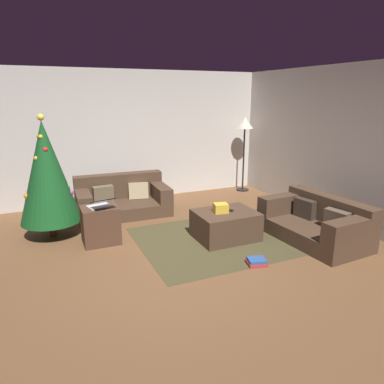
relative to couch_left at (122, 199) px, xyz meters
name	(u,v)px	position (x,y,z in m)	size (l,w,h in m)	color
ground_plane	(175,261)	(0.16, -2.25, -0.26)	(6.40, 6.40, 0.00)	brown
rear_partition	(117,137)	(0.16, 0.89, 1.04)	(6.40, 0.12, 2.60)	beige
corner_partition	(360,149)	(3.30, -2.25, 1.04)	(0.12, 6.40, 2.60)	beige
couch_left	(122,199)	(0.00, 0.00, 0.00)	(1.66, 0.99, 0.69)	#473323
couch_right	(317,223)	(2.39, -2.42, 0.00)	(0.98, 1.62, 0.64)	#473323
ottoman	(225,225)	(1.15, -1.84, -0.05)	(0.89, 0.71, 0.42)	#473323
gift_box	(221,208)	(1.07, -1.83, 0.23)	(0.20, 0.17, 0.14)	gold
tv_remote	(228,210)	(1.21, -1.80, 0.17)	(0.05, 0.16, 0.02)	black
christmas_tree	(47,172)	(-1.24, -0.67, 0.74)	(0.89, 0.89, 1.86)	brown
side_table	(101,225)	(-0.61, -1.24, 0.01)	(0.52, 0.44, 0.55)	#4C3323
laptop	(101,204)	(-0.59, -1.30, 0.34)	(0.39, 0.45, 0.18)	silver
book_stack	(257,262)	(1.09, -2.78, -0.22)	(0.28, 0.25, 0.09)	#B7332D
corner_lamp	(245,129)	(2.89, 0.49, 1.14)	(0.36, 0.36, 1.64)	black
area_rug	(225,238)	(1.15, -1.84, -0.26)	(2.60, 2.00, 0.01)	#453E24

